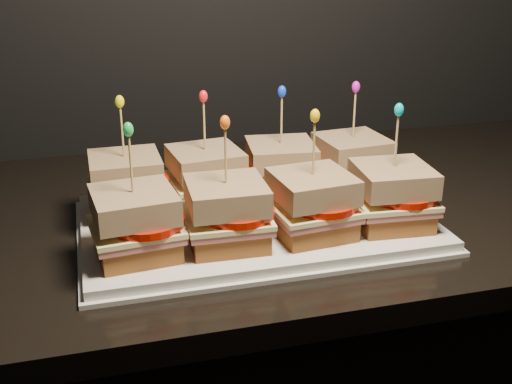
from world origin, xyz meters
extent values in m
cube|color=black|center=(0.46, 1.70, 0.85)|extent=(2.28, 0.63, 0.03)
cube|color=white|center=(0.61, 1.61, 0.88)|extent=(0.46, 0.29, 0.02)
cube|color=white|center=(0.61, 1.61, 0.87)|extent=(0.47, 0.30, 0.01)
cube|color=#5C3116|center=(0.44, 1.67, 0.90)|extent=(0.09, 0.09, 0.03)
cube|color=#B55F5C|center=(0.44, 1.67, 0.92)|extent=(0.10, 0.10, 0.01)
cube|color=#FEF1A2|center=(0.44, 1.67, 0.92)|extent=(0.10, 0.10, 0.01)
cylinder|color=#BE1605|center=(0.46, 1.67, 0.93)|extent=(0.09, 0.09, 0.01)
cube|color=#5D3412|center=(0.44, 1.67, 0.95)|extent=(0.09, 0.09, 0.03)
cylinder|color=tan|center=(0.44, 1.67, 1.00)|extent=(0.00, 0.00, 0.09)
ellipsoid|color=yellow|center=(0.44, 1.67, 1.04)|extent=(0.01, 0.01, 0.02)
cube|color=#5C3116|center=(0.55, 1.67, 0.90)|extent=(0.10, 0.10, 0.03)
cube|color=#B55F5C|center=(0.55, 1.67, 0.92)|extent=(0.11, 0.11, 0.01)
cube|color=#FEF1A2|center=(0.55, 1.67, 0.92)|extent=(0.11, 0.11, 0.01)
cylinder|color=#BE1605|center=(0.57, 1.67, 0.93)|extent=(0.09, 0.09, 0.01)
cube|color=#5D3412|center=(0.55, 1.67, 0.95)|extent=(0.10, 0.10, 0.03)
cylinder|color=tan|center=(0.55, 1.67, 1.00)|extent=(0.00, 0.00, 0.09)
ellipsoid|color=red|center=(0.55, 1.67, 1.04)|extent=(0.01, 0.01, 0.02)
cube|color=#5C3116|center=(0.66, 1.67, 0.90)|extent=(0.10, 0.10, 0.03)
cube|color=#B55F5C|center=(0.66, 1.67, 0.92)|extent=(0.11, 0.11, 0.01)
cube|color=#FEF1A2|center=(0.66, 1.67, 0.92)|extent=(0.11, 0.11, 0.01)
cylinder|color=#BE1605|center=(0.68, 1.67, 0.93)|extent=(0.09, 0.09, 0.01)
cube|color=#5D3412|center=(0.66, 1.67, 0.95)|extent=(0.10, 0.10, 0.03)
cylinder|color=tan|center=(0.66, 1.67, 1.00)|extent=(0.00, 0.00, 0.09)
ellipsoid|color=blue|center=(0.66, 1.67, 1.04)|extent=(0.01, 0.01, 0.02)
cube|color=#5C3116|center=(0.77, 1.67, 0.90)|extent=(0.10, 0.10, 0.03)
cube|color=#B55F5C|center=(0.77, 1.67, 0.92)|extent=(0.11, 0.11, 0.01)
cube|color=#FEF1A2|center=(0.77, 1.67, 0.92)|extent=(0.11, 0.11, 0.01)
cylinder|color=#BE1605|center=(0.79, 1.67, 0.93)|extent=(0.09, 0.09, 0.01)
cube|color=#5D3412|center=(0.77, 1.67, 0.95)|extent=(0.10, 0.10, 0.03)
cylinder|color=tan|center=(0.77, 1.67, 1.00)|extent=(0.00, 0.00, 0.09)
ellipsoid|color=#C717B5|center=(0.77, 1.67, 1.04)|extent=(0.01, 0.01, 0.02)
cube|color=#5C3116|center=(0.44, 1.54, 0.90)|extent=(0.10, 0.10, 0.03)
cube|color=#B55F5C|center=(0.44, 1.54, 0.92)|extent=(0.11, 0.11, 0.01)
cube|color=#FEF1A2|center=(0.44, 1.54, 0.92)|extent=(0.11, 0.11, 0.01)
cylinder|color=#BE1605|center=(0.46, 1.54, 0.93)|extent=(0.09, 0.09, 0.01)
cube|color=#5D3412|center=(0.44, 1.54, 0.95)|extent=(0.10, 0.10, 0.03)
cylinder|color=tan|center=(0.44, 1.54, 1.00)|extent=(0.00, 0.00, 0.09)
ellipsoid|color=green|center=(0.44, 1.54, 1.04)|extent=(0.01, 0.01, 0.02)
cube|color=#5C3116|center=(0.55, 1.54, 0.90)|extent=(0.09, 0.09, 0.03)
cube|color=#B55F5C|center=(0.55, 1.54, 0.92)|extent=(0.10, 0.10, 0.01)
cube|color=#FEF1A2|center=(0.55, 1.54, 0.92)|extent=(0.11, 0.10, 0.01)
cylinder|color=#BE1605|center=(0.57, 1.54, 0.93)|extent=(0.09, 0.09, 0.01)
cube|color=#5D3412|center=(0.55, 1.54, 0.95)|extent=(0.10, 0.10, 0.03)
cylinder|color=tan|center=(0.55, 1.54, 1.00)|extent=(0.00, 0.00, 0.09)
ellipsoid|color=orange|center=(0.55, 1.54, 1.04)|extent=(0.01, 0.01, 0.02)
cube|color=#5C3116|center=(0.66, 1.54, 0.90)|extent=(0.10, 0.10, 0.03)
cube|color=#B55F5C|center=(0.66, 1.54, 0.92)|extent=(0.11, 0.11, 0.01)
cube|color=#FEF1A2|center=(0.66, 1.54, 0.92)|extent=(0.11, 0.11, 0.01)
cylinder|color=#BE1605|center=(0.68, 1.54, 0.93)|extent=(0.09, 0.09, 0.01)
cube|color=#5D3412|center=(0.66, 1.54, 0.95)|extent=(0.10, 0.10, 0.03)
cylinder|color=tan|center=(0.66, 1.54, 1.00)|extent=(0.00, 0.00, 0.09)
ellipsoid|color=yellow|center=(0.66, 1.54, 1.04)|extent=(0.01, 0.01, 0.02)
cube|color=#5C3116|center=(0.77, 1.54, 0.90)|extent=(0.10, 0.10, 0.03)
cube|color=#B55F5C|center=(0.77, 1.54, 0.92)|extent=(0.11, 0.10, 0.01)
cube|color=#FEF1A2|center=(0.77, 1.54, 0.92)|extent=(0.11, 0.11, 0.01)
cylinder|color=#BE1605|center=(0.79, 1.54, 0.93)|extent=(0.09, 0.09, 0.01)
cube|color=#5D3412|center=(0.77, 1.54, 0.95)|extent=(0.10, 0.10, 0.03)
cylinder|color=tan|center=(0.77, 1.54, 1.00)|extent=(0.00, 0.00, 0.09)
ellipsoid|color=#03A7B4|center=(0.77, 1.54, 1.04)|extent=(0.01, 0.01, 0.02)
camera|label=1|loc=(0.40, 0.84, 1.24)|focal=45.00mm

